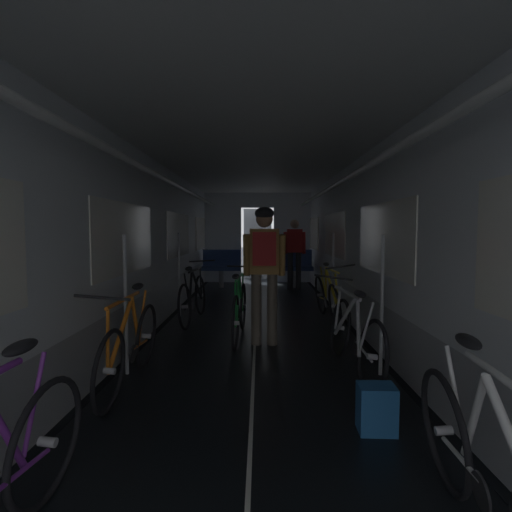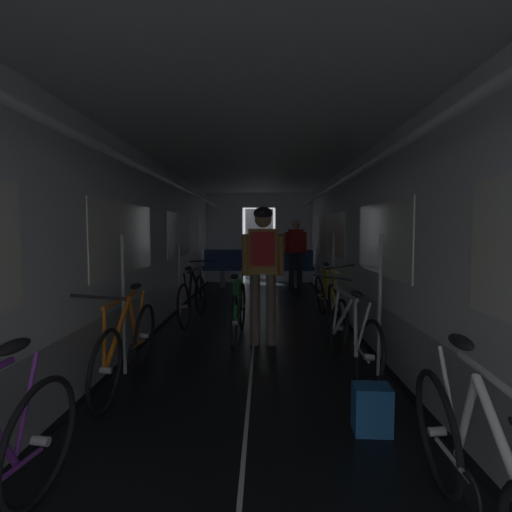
% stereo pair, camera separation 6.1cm
% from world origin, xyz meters
% --- Properties ---
extents(train_car_shell, '(3.14, 12.34, 2.57)m').
position_xyz_m(train_car_shell, '(-0.00, 3.60, 1.70)').
color(train_car_shell, black).
rests_on(train_car_shell, ground).
extents(bench_seat_far_left, '(0.98, 0.51, 0.95)m').
position_xyz_m(bench_seat_far_left, '(-0.90, 8.07, 0.57)').
color(bench_seat_far_left, gray).
rests_on(bench_seat_far_left, ground).
extents(bench_seat_far_right, '(0.98, 0.51, 0.95)m').
position_xyz_m(bench_seat_far_right, '(0.90, 8.07, 0.57)').
color(bench_seat_far_right, gray).
rests_on(bench_seat_far_right, ground).
extents(bicycle_white, '(0.44, 1.69, 0.95)m').
position_xyz_m(bicycle_white, '(1.05, -0.12, 0.38)').
color(bicycle_white, black).
rests_on(bicycle_white, ground).
extents(bicycle_black, '(0.44, 1.69, 0.95)m').
position_xyz_m(bicycle_black, '(-0.98, 4.36, 0.38)').
color(bicycle_black, black).
rests_on(bicycle_black, ground).
extents(bicycle_silver, '(0.47, 1.70, 0.96)m').
position_xyz_m(bicycle_silver, '(1.01, 2.15, 0.38)').
color(bicycle_silver, black).
rests_on(bicycle_silver, ground).
extents(bicycle_orange, '(0.44, 1.69, 0.95)m').
position_xyz_m(bicycle_orange, '(-1.13, 1.79, 0.38)').
color(bicycle_orange, black).
rests_on(bicycle_orange, ground).
extents(bicycle_yellow, '(0.44, 1.69, 0.96)m').
position_xyz_m(bicycle_yellow, '(1.13, 4.43, 0.38)').
color(bicycle_yellow, black).
rests_on(bicycle_yellow, ground).
extents(person_cyclist_aisle, '(0.53, 0.39, 1.73)m').
position_xyz_m(person_cyclist_aisle, '(0.12, 3.11, 1.07)').
color(person_cyclist_aisle, brown).
rests_on(person_cyclist_aisle, ground).
extents(bicycle_green_in_aisle, '(0.44, 1.69, 0.93)m').
position_xyz_m(bicycle_green_in_aisle, '(-0.21, 3.37, 0.38)').
color(bicycle_green_in_aisle, black).
rests_on(bicycle_green_in_aisle, ground).
extents(person_standing_near_bench, '(0.53, 0.23, 1.69)m').
position_xyz_m(person_standing_near_bench, '(0.90, 7.70, 0.98)').
color(person_standing_near_bench, '#2D2D33').
rests_on(person_standing_near_bench, ground).
extents(backpack_on_floor, '(0.27, 0.21, 0.34)m').
position_xyz_m(backpack_on_floor, '(0.90, 0.99, 0.17)').
color(backpack_on_floor, '#1E5693').
rests_on(backpack_on_floor, ground).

